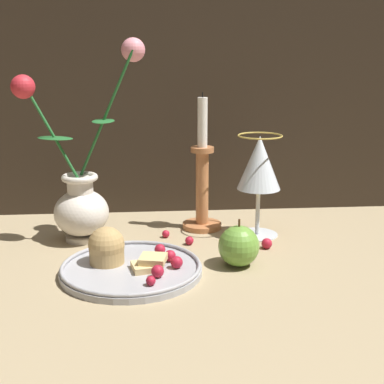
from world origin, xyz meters
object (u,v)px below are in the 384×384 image
Objects in this scene: wine_glass at (259,167)px; vase at (81,192)px; plate_with_pastries at (126,263)px; apple_beside_vase at (239,246)px; candlestick at (202,185)px.

vase is at bearing -179.82° from wine_glass.
plate_with_pastries is at bearing -146.57° from wine_glass.
plate_with_pastries is 0.18m from apple_beside_vase.
apple_beside_vase is at bearing 4.07° from plate_with_pastries.
vase is 1.36× the size of candlestick.
apple_beside_vase reaches higher than plate_with_pastries.
vase is 4.59× the size of apple_beside_vase.
wine_glass is at bearing -27.00° from candlestick.
wine_glass is 0.72× the size of candlestick.
candlestick is 0.21m from apple_beside_vase.
wine_glass is at bearing 0.18° from vase.
candlestick is at bearing 101.40° from apple_beside_vase.
candlestick is at bearing 56.16° from plate_with_pastries.
vase is 1.89× the size of wine_glass.
vase is at bearing 151.27° from apple_beside_vase.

